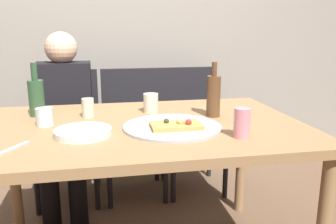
{
  "coord_description": "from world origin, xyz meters",
  "views": [
    {
      "loc": [
        -0.17,
        -1.56,
        1.19
      ],
      "look_at": [
        0.13,
        0.0,
        0.81
      ],
      "focal_mm": 37.08,
      "sensor_mm": 36.0,
      "label": 1
    }
  ],
  "objects_px": {
    "wine_bottle": "(214,95)",
    "tumbler_near": "(88,108)",
    "dining_table": "(142,139)",
    "pizza_tray": "(172,127)",
    "table_knife": "(7,151)",
    "tumbler_far": "(45,117)",
    "chair_left": "(68,127)",
    "beer_bottle": "(36,96)",
    "chair_middle": "(133,123)",
    "chair_right": "(191,120)",
    "pizza_slice_last": "(177,125)",
    "wine_glass": "(151,103)",
    "soda_can": "(242,123)",
    "guest_in_sweater": "(64,114)",
    "plate_stack": "(83,132)"
  },
  "relations": [
    {
      "from": "pizza_tray",
      "to": "tumbler_far",
      "type": "xyz_separation_m",
      "value": [
        -0.56,
        0.15,
        0.04
      ]
    },
    {
      "from": "chair_middle",
      "to": "table_knife",
      "type": "bearing_deg",
      "value": 64.6
    },
    {
      "from": "pizza_slice_last",
      "to": "guest_in_sweater",
      "type": "xyz_separation_m",
      "value": [
        -0.57,
        0.88,
        -0.14
      ]
    },
    {
      "from": "tumbler_near",
      "to": "chair_middle",
      "type": "bearing_deg",
      "value": 68.36
    },
    {
      "from": "tumbler_far",
      "to": "chair_right",
      "type": "height_order",
      "value": "chair_right"
    },
    {
      "from": "dining_table",
      "to": "soda_can",
      "type": "distance_m",
      "value": 0.49
    },
    {
      "from": "dining_table",
      "to": "tumbler_far",
      "type": "relative_size",
      "value": 18.28
    },
    {
      "from": "beer_bottle",
      "to": "wine_bottle",
      "type": "bearing_deg",
      "value": -11.78
    },
    {
      "from": "soda_can",
      "to": "chair_left",
      "type": "distance_m",
      "value": 1.46
    },
    {
      "from": "pizza_tray",
      "to": "table_knife",
      "type": "distance_m",
      "value": 0.67
    },
    {
      "from": "chair_right",
      "to": "guest_in_sweater",
      "type": "distance_m",
      "value": 0.92
    },
    {
      "from": "dining_table",
      "to": "soda_can",
      "type": "relative_size",
      "value": 12.34
    },
    {
      "from": "pizza_tray",
      "to": "wine_glass",
      "type": "distance_m",
      "value": 0.32
    },
    {
      "from": "plate_stack",
      "to": "dining_table",
      "type": "bearing_deg",
      "value": 27.35
    },
    {
      "from": "beer_bottle",
      "to": "table_knife",
      "type": "bearing_deg",
      "value": -92.06
    },
    {
      "from": "beer_bottle",
      "to": "chair_right",
      "type": "relative_size",
      "value": 0.3
    },
    {
      "from": "beer_bottle",
      "to": "soda_can",
      "type": "relative_size",
      "value": 2.21
    },
    {
      "from": "beer_bottle",
      "to": "wine_glass",
      "type": "height_order",
      "value": "beer_bottle"
    },
    {
      "from": "chair_left",
      "to": "tumbler_near",
      "type": "bearing_deg",
      "value": 103.99
    },
    {
      "from": "tumbler_far",
      "to": "plate_stack",
      "type": "distance_m",
      "value": 0.26
    },
    {
      "from": "beer_bottle",
      "to": "soda_can",
      "type": "distance_m",
      "value": 1.03
    },
    {
      "from": "dining_table",
      "to": "beer_bottle",
      "type": "relative_size",
      "value": 5.59
    },
    {
      "from": "beer_bottle",
      "to": "tumbler_far",
      "type": "xyz_separation_m",
      "value": [
        0.06,
        -0.2,
        -0.06
      ]
    },
    {
      "from": "pizza_slice_last",
      "to": "beer_bottle",
      "type": "bearing_deg",
      "value": 148.61
    },
    {
      "from": "tumbler_near",
      "to": "wine_glass",
      "type": "distance_m",
      "value": 0.33
    },
    {
      "from": "chair_right",
      "to": "pizza_slice_last",
      "type": "bearing_deg",
      "value": 72.01
    },
    {
      "from": "pizza_slice_last",
      "to": "chair_left",
      "type": "relative_size",
      "value": 0.25
    },
    {
      "from": "tumbler_near",
      "to": "table_knife",
      "type": "distance_m",
      "value": 0.53
    },
    {
      "from": "pizza_tray",
      "to": "tumbler_near",
      "type": "bearing_deg",
      "value": 143.99
    },
    {
      "from": "wine_glass",
      "to": "chair_middle",
      "type": "distance_m",
      "value": 0.73
    },
    {
      "from": "pizza_tray",
      "to": "chair_middle",
      "type": "relative_size",
      "value": 0.49
    },
    {
      "from": "chair_middle",
      "to": "chair_right",
      "type": "distance_m",
      "value": 0.43
    },
    {
      "from": "wine_glass",
      "to": "chair_left",
      "type": "bearing_deg",
      "value": 126.73
    },
    {
      "from": "wine_bottle",
      "to": "chair_middle",
      "type": "height_order",
      "value": "wine_bottle"
    },
    {
      "from": "table_knife",
      "to": "wine_bottle",
      "type": "bearing_deg",
      "value": -38.4
    },
    {
      "from": "dining_table",
      "to": "chair_right",
      "type": "bearing_deg",
      "value": 62.07
    },
    {
      "from": "pizza_tray",
      "to": "tumbler_far",
      "type": "bearing_deg",
      "value": 165.24
    },
    {
      "from": "pizza_tray",
      "to": "tumbler_near",
      "type": "xyz_separation_m",
      "value": [
        -0.37,
        0.27,
        0.04
      ]
    },
    {
      "from": "beer_bottle",
      "to": "chair_left",
      "type": "relative_size",
      "value": 0.3
    },
    {
      "from": "pizza_tray",
      "to": "table_knife",
      "type": "bearing_deg",
      "value": -164.0
    },
    {
      "from": "wine_bottle",
      "to": "tumbler_near",
      "type": "relative_size",
      "value": 2.86
    },
    {
      "from": "beer_bottle",
      "to": "tumbler_near",
      "type": "bearing_deg",
      "value": -17.75
    },
    {
      "from": "soda_can",
      "to": "plate_stack",
      "type": "distance_m",
      "value": 0.65
    },
    {
      "from": "wine_glass",
      "to": "soda_can",
      "type": "height_order",
      "value": "soda_can"
    },
    {
      "from": "pizza_tray",
      "to": "table_knife",
      "type": "relative_size",
      "value": 2.0
    },
    {
      "from": "chair_left",
      "to": "beer_bottle",
      "type": "bearing_deg",
      "value": 83.29
    },
    {
      "from": "pizza_slice_last",
      "to": "wine_glass",
      "type": "distance_m",
      "value": 0.36
    },
    {
      "from": "soda_can",
      "to": "guest_in_sweater",
      "type": "relative_size",
      "value": 0.1
    },
    {
      "from": "dining_table",
      "to": "tumbler_near",
      "type": "xyz_separation_m",
      "value": [
        -0.25,
        0.17,
        0.12
      ]
    },
    {
      "from": "tumbler_near",
      "to": "chair_left",
      "type": "distance_m",
      "value": 0.79
    }
  ]
}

